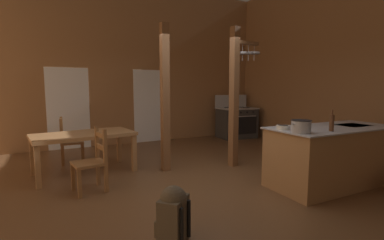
{
  "coord_description": "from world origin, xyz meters",
  "views": [
    {
      "loc": [
        -2.09,
        -3.7,
        1.55
      ],
      "look_at": [
        0.15,
        0.69,
        0.97
      ],
      "focal_mm": 25.88,
      "sensor_mm": 36.0,
      "label": 1
    }
  ],
  "objects_px": {
    "ladderback_chair_near_window": "(69,141)",
    "mixing_bowl_on_counter": "(283,127)",
    "dining_table": "(84,138)",
    "stockpot_on_counter": "(301,126)",
    "ladderback_chair_by_post": "(92,161)",
    "bottle_tall_on_counter": "(332,122)",
    "stove_range": "(236,122)",
    "kitchen_island": "(332,156)",
    "backpack": "(173,214)"
  },
  "relations": [
    {
      "from": "ladderback_chair_near_window",
      "to": "mixing_bowl_on_counter",
      "type": "height_order",
      "value": "mixing_bowl_on_counter"
    },
    {
      "from": "kitchen_island",
      "to": "ladderback_chair_near_window",
      "type": "distance_m",
      "value": 4.95
    },
    {
      "from": "bottle_tall_on_counter",
      "to": "stove_range",
      "type": "bearing_deg",
      "value": 70.31
    },
    {
      "from": "dining_table",
      "to": "bottle_tall_on_counter",
      "type": "relative_size",
      "value": 5.73
    },
    {
      "from": "stockpot_on_counter",
      "to": "ladderback_chair_by_post",
      "type": "bearing_deg",
      "value": 147.05
    },
    {
      "from": "kitchen_island",
      "to": "stove_range",
      "type": "distance_m",
      "value": 4.31
    },
    {
      "from": "mixing_bowl_on_counter",
      "to": "bottle_tall_on_counter",
      "type": "bearing_deg",
      "value": -40.79
    },
    {
      "from": "ladderback_chair_near_window",
      "to": "backpack",
      "type": "distance_m",
      "value": 3.82
    },
    {
      "from": "dining_table",
      "to": "ladderback_chair_near_window",
      "type": "bearing_deg",
      "value": 102.52
    },
    {
      "from": "stove_range",
      "to": "bottle_tall_on_counter",
      "type": "relative_size",
      "value": 4.18
    },
    {
      "from": "dining_table",
      "to": "ladderback_chair_by_post",
      "type": "bearing_deg",
      "value": -89.15
    },
    {
      "from": "ladderback_chair_near_window",
      "to": "ladderback_chair_by_post",
      "type": "xyz_separation_m",
      "value": [
        0.21,
        -1.86,
        0.0
      ]
    },
    {
      "from": "ladderback_chair_near_window",
      "to": "ladderback_chair_by_post",
      "type": "height_order",
      "value": "same"
    },
    {
      "from": "bottle_tall_on_counter",
      "to": "mixing_bowl_on_counter",
      "type": "bearing_deg",
      "value": 139.21
    },
    {
      "from": "backpack",
      "to": "mixing_bowl_on_counter",
      "type": "height_order",
      "value": "mixing_bowl_on_counter"
    },
    {
      "from": "kitchen_island",
      "to": "mixing_bowl_on_counter",
      "type": "height_order",
      "value": "mixing_bowl_on_counter"
    },
    {
      "from": "stove_range",
      "to": "ladderback_chair_by_post",
      "type": "height_order",
      "value": "stove_range"
    },
    {
      "from": "bottle_tall_on_counter",
      "to": "stockpot_on_counter",
      "type": "bearing_deg",
      "value": 170.39
    },
    {
      "from": "kitchen_island",
      "to": "backpack",
      "type": "bearing_deg",
      "value": -171.55
    },
    {
      "from": "ladderback_chair_near_window",
      "to": "stove_range",
      "type": "bearing_deg",
      "value": 9.95
    },
    {
      "from": "ladderback_chair_by_post",
      "to": "mixing_bowl_on_counter",
      "type": "bearing_deg",
      "value": -27.0
    },
    {
      "from": "backpack",
      "to": "stockpot_on_counter",
      "type": "xyz_separation_m",
      "value": [
        2.01,
        0.25,
        0.71
      ]
    },
    {
      "from": "ladderback_chair_by_post",
      "to": "bottle_tall_on_counter",
      "type": "xyz_separation_m",
      "value": [
        3.03,
        -1.72,
        0.61
      ]
    },
    {
      "from": "backpack",
      "to": "mixing_bowl_on_counter",
      "type": "distance_m",
      "value": 2.2
    },
    {
      "from": "ladderback_chair_near_window",
      "to": "bottle_tall_on_counter",
      "type": "height_order",
      "value": "bottle_tall_on_counter"
    },
    {
      "from": "ladderback_chair_by_post",
      "to": "kitchen_island",
      "type": "bearing_deg",
      "value": -22.59
    },
    {
      "from": "backpack",
      "to": "bottle_tall_on_counter",
      "type": "bearing_deg",
      "value": 3.68
    },
    {
      "from": "ladderback_chair_by_post",
      "to": "stockpot_on_counter",
      "type": "bearing_deg",
      "value": -32.95
    },
    {
      "from": "ladderback_chair_near_window",
      "to": "bottle_tall_on_counter",
      "type": "distance_m",
      "value": 4.87
    },
    {
      "from": "dining_table",
      "to": "bottle_tall_on_counter",
      "type": "bearing_deg",
      "value": -41.36
    },
    {
      "from": "dining_table",
      "to": "stockpot_on_counter",
      "type": "relative_size",
      "value": 5.31
    },
    {
      "from": "dining_table",
      "to": "ladderback_chair_near_window",
      "type": "xyz_separation_m",
      "value": [
        -0.2,
        0.9,
        -0.2
      ]
    },
    {
      "from": "kitchen_island",
      "to": "dining_table",
      "type": "height_order",
      "value": "kitchen_island"
    },
    {
      "from": "ladderback_chair_near_window",
      "to": "ladderback_chair_by_post",
      "type": "relative_size",
      "value": 1.0
    },
    {
      "from": "backpack",
      "to": "kitchen_island",
      "type": "bearing_deg",
      "value": 8.45
    },
    {
      "from": "kitchen_island",
      "to": "dining_table",
      "type": "distance_m",
      "value": 4.24
    },
    {
      "from": "kitchen_island",
      "to": "stockpot_on_counter",
      "type": "distance_m",
      "value": 1.12
    },
    {
      "from": "stove_range",
      "to": "mixing_bowl_on_counter",
      "type": "bearing_deg",
      "value": -117.54
    },
    {
      "from": "stove_range",
      "to": "dining_table",
      "type": "distance_m",
      "value": 4.95
    },
    {
      "from": "ladderback_chair_by_post",
      "to": "mixing_bowl_on_counter",
      "type": "height_order",
      "value": "mixing_bowl_on_counter"
    },
    {
      "from": "bottle_tall_on_counter",
      "to": "dining_table",
      "type": "bearing_deg",
      "value": 138.64
    },
    {
      "from": "ladderback_chair_by_post",
      "to": "mixing_bowl_on_counter",
      "type": "relative_size",
      "value": 5.15
    },
    {
      "from": "dining_table",
      "to": "ladderback_chair_near_window",
      "type": "height_order",
      "value": "ladderback_chair_near_window"
    },
    {
      "from": "dining_table",
      "to": "ladderback_chair_near_window",
      "type": "relative_size",
      "value": 1.9
    },
    {
      "from": "dining_table",
      "to": "ladderback_chair_by_post",
      "type": "xyz_separation_m",
      "value": [
        0.01,
        -0.96,
        -0.2
      ]
    },
    {
      "from": "ladderback_chair_by_post",
      "to": "mixing_bowl_on_counter",
      "type": "distance_m",
      "value": 2.89
    },
    {
      "from": "dining_table",
      "to": "backpack",
      "type": "xyz_separation_m",
      "value": [
        0.53,
        -2.85,
        -0.34
      ]
    },
    {
      "from": "dining_table",
      "to": "stove_range",
      "type": "bearing_deg",
      "value": 20.64
    },
    {
      "from": "mixing_bowl_on_counter",
      "to": "ladderback_chair_by_post",
      "type": "bearing_deg",
      "value": 153.0
    },
    {
      "from": "stockpot_on_counter",
      "to": "ladderback_chair_near_window",
      "type": "bearing_deg",
      "value": 128.07
    }
  ]
}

